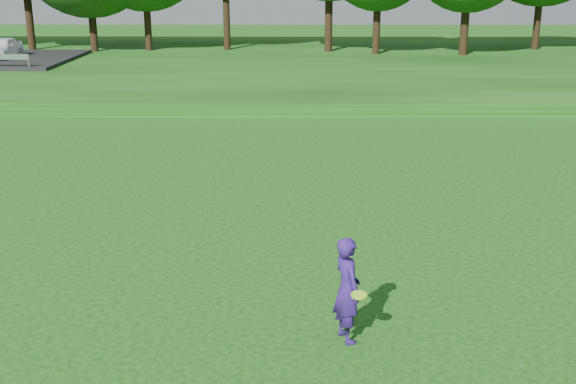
{
  "coord_description": "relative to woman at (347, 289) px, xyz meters",
  "views": [
    {
      "loc": [
        1.33,
        -10.03,
        5.86
      ],
      "look_at": [
        1.18,
        4.64,
        1.3
      ],
      "focal_mm": 45.0,
      "sensor_mm": 36.0,
      "label": 1
    }
  ],
  "objects": [
    {
      "name": "ground",
      "position": [
        -2.18,
        -0.64,
        -0.9
      ],
      "size": [
        140.0,
        140.0,
        0.0
      ],
      "primitive_type": "plane",
      "color": "#143C0B",
      "rests_on": "ground"
    },
    {
      "name": "berm",
      "position": [
        -2.18,
        33.36,
        -0.6
      ],
      "size": [
        130.0,
        30.0,
        0.6
      ],
      "primitive_type": "cube",
      "color": "#143C0B",
      "rests_on": "ground"
    },
    {
      "name": "walking_path",
      "position": [
        -2.18,
        19.36,
        -0.88
      ],
      "size": [
        130.0,
        1.6,
        0.04
      ],
      "primitive_type": "cube",
      "color": "gray",
      "rests_on": "ground"
    },
    {
      "name": "woman",
      "position": [
        0.0,
        0.0,
        0.0
      ],
      "size": [
        0.64,
        0.96,
        1.79
      ],
      "color": "navy",
      "rests_on": "ground"
    }
  ]
}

